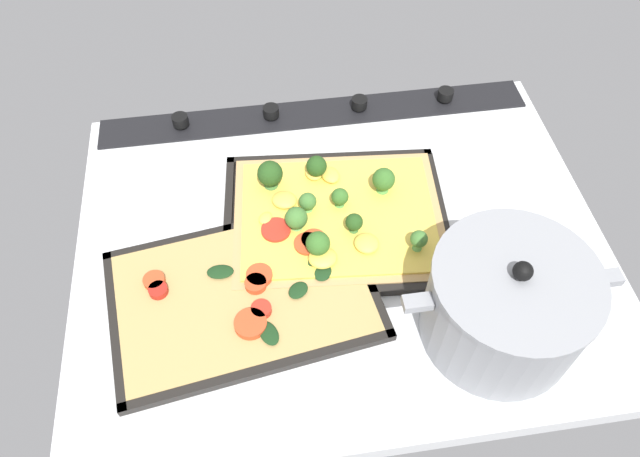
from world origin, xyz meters
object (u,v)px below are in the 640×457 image
object	(u,v)px
baking_tray_front	(335,221)
broccoli_pizza	(332,213)
veggie_pizza_back	(246,290)
cooking_pot	(506,305)
baking_tray_back	(243,296)

from	to	relation	value
baking_tray_front	broccoli_pizza	size ratio (longest dim) A/B	1.08
veggie_pizza_back	cooking_pot	size ratio (longest dim) A/B	1.33
baking_tray_front	veggie_pizza_back	world-z (taller)	veggie_pizza_back
baking_tray_front	cooking_pot	xyz separation A→B (cm)	(-18.32, 21.19, 6.26)
baking_tray_back	cooking_pot	world-z (taller)	cooking_pot
baking_tray_front	cooking_pot	bearing A→B (deg)	130.84
baking_tray_front	broccoli_pizza	world-z (taller)	broccoli_pizza
baking_tray_front	cooking_pot	distance (cm)	28.70
baking_tray_front	broccoli_pizza	xyz separation A→B (cm)	(0.51, -0.29, 1.53)
veggie_pizza_back	baking_tray_front	bearing A→B (deg)	-142.69
baking_tray_front	veggie_pizza_back	distance (cm)	18.01
broccoli_pizza	cooking_pot	world-z (taller)	cooking_pot
broccoli_pizza	baking_tray_back	bearing A→B (deg)	38.94
broccoli_pizza	baking_tray_back	size ratio (longest dim) A/B	0.85
baking_tray_front	cooking_pot	world-z (taller)	cooking_pot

